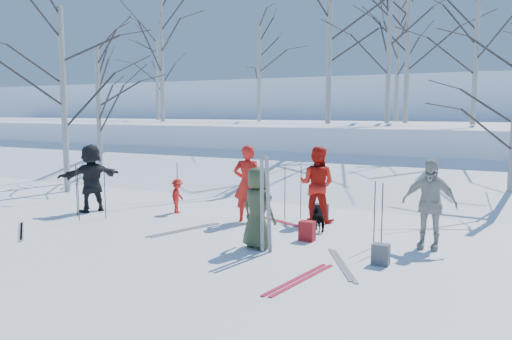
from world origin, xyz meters
The scene contains 39 objects.
ground centered at (0.00, 0.00, 0.00)m, with size 120.00×120.00×0.00m, color white.
snow_ramp centered at (0.00, 7.00, 0.15)m, with size 70.00×9.50×1.40m, color white.
snow_plateau centered at (0.00, 17.00, 1.00)m, with size 70.00×18.00×2.20m, color white.
far_hill centered at (0.00, 38.00, 2.00)m, with size 90.00×30.00×6.00m, color white.
skier_olive_center centered at (1.07, -0.48, 0.81)m, with size 0.80×0.52×1.63m, color #3A4428.
skier_red_north centered at (-0.28, 1.57, 0.95)m, with size 0.69×0.45×1.89m, color red.
skier_redor_behind centered at (1.26, 2.33, 0.93)m, with size 0.90×0.70×1.86m, color red.
skier_red_seated centered at (-2.41, 1.59, 0.46)m, with size 0.59×0.34×0.92m, color red.
skier_cream_east centered at (4.08, 1.05, 0.90)m, with size 1.06×0.44×1.80m, color beige.
skier_grey_west centered at (-4.60, 0.69, 0.92)m, with size 1.70×0.54×1.84m, color black.
dog centered at (1.67, 1.44, 0.25)m, with size 0.27×0.60×0.51m, color black.
upright_ski_left centered at (1.30, -0.76, 0.95)m, with size 0.07×0.02×1.90m, color silver.
upright_ski_right centered at (1.42, -0.72, 0.95)m, with size 0.07×0.02×1.90m, color silver.
ski_pair_a centered at (0.20, 2.00, 0.01)m, with size 1.82×0.95×0.02m, color #B41935, non-canonical shape.
ski_pair_b centered at (-1.10, 0.05, 0.01)m, with size 0.79×1.87×0.02m, color silver, non-canonical shape.
ski_pair_c centered at (2.54, -1.86, 0.01)m, with size 0.50×1.91×0.02m, color #B41935, non-canonical shape.
ski_pair_d centered at (2.90, -0.78, 0.01)m, with size 1.10×1.76×0.02m, color silver, non-canonical shape.
ski_pair_e centered at (-4.32, -1.75, 0.01)m, with size 1.62×1.32×0.02m, color silver, non-canonical shape.
ski_pole_a centered at (0.78, 2.46, 0.67)m, with size 0.02×0.02×1.34m, color black.
ski_pole_b centered at (0.45, 2.22, 0.67)m, with size 0.02×0.02×1.34m, color black.
ski_pole_c centered at (-4.38, -0.04, 0.67)m, with size 0.02×0.02×1.34m, color black.
ski_pole_d centered at (3.11, 0.64, 0.67)m, with size 0.02×0.02×1.34m, color black.
ski_pole_e centered at (-4.02, -0.32, 0.67)m, with size 0.02×0.02×1.34m, color black.
ski_pole_f centered at (-3.64, 0.20, 0.67)m, with size 0.02×0.02×1.34m, color black.
ski_pole_g centered at (3.31, 0.44, 0.67)m, with size 0.02×0.02×1.34m, color black.
ski_pole_h centered at (-2.50, 1.72, 0.67)m, with size 0.02×0.02×1.34m, color black.
backpack_red centered at (1.74, 0.49, 0.21)m, with size 0.32×0.22×0.42m, color maroon.
backpack_grey centered at (3.51, -0.46, 0.19)m, with size 0.30×0.20×0.38m, color #4F5056.
backpack_dark centered at (1.30, 2.52, 0.20)m, with size 0.34×0.24×0.40m, color black.
birch_plateau_a centered at (0.39, 15.32, 5.28)m, with size 4.92×4.92×6.17m, color silver, non-canonical shape.
birch_plateau_c centered at (0.73, 11.95, 5.07)m, with size 4.62×4.62×5.74m, color silver, non-canonical shape.
birch_plateau_d centered at (1.32, 12.75, 5.33)m, with size 4.98×4.98×6.26m, color silver, non-canonical shape.
birch_plateau_f centered at (-1.20, 10.09, 5.67)m, with size 5.45×5.45×6.93m, color silver, non-canonical shape.
birch_plateau_g centered at (-12.34, 13.32, 4.45)m, with size 3.75×3.75×4.49m, color silver, non-canonical shape.
birch_plateau_h centered at (-5.68, 12.77, 4.58)m, with size 3.93×3.93×4.75m, color silver, non-canonical shape.
birch_plateau_j centered at (-9.71, 10.39, 5.50)m, with size 5.23×5.23×6.61m, color silver, non-canonical shape.
birch_plateau_k centered at (4.08, 11.17, 4.83)m, with size 4.28×4.28×5.26m, color silver, non-canonical shape.
birch_edge_a centered at (-7.87, 2.78, 3.06)m, with size 4.88×4.88×6.11m, color silver, non-canonical shape.
birch_edge_d centered at (-9.02, 5.48, 2.63)m, with size 4.28×4.28×5.25m, color silver, non-canonical shape.
Camera 1 is at (5.51, -9.11, 2.72)m, focal length 35.00 mm.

